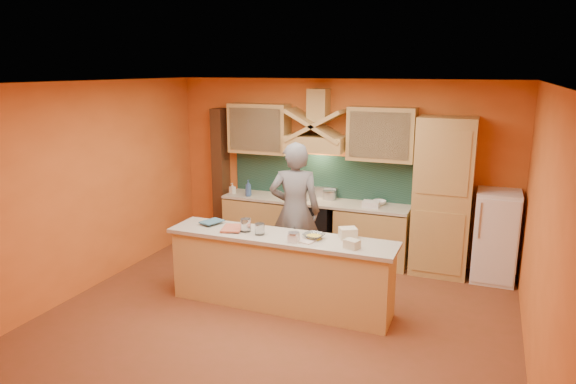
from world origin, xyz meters
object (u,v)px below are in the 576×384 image
at_px(fridge, 495,236).
at_px(kitchen_scale, 294,238).
at_px(stove, 314,228).
at_px(person, 295,212).
at_px(mixing_bowl, 314,236).

xyz_separation_m(fridge, kitchen_scale, (-2.25, -2.07, 0.34)).
height_order(stove, person, person).
xyz_separation_m(person, mixing_bowl, (0.59, -0.89, -0.01)).
bearing_deg(kitchen_scale, stove, 100.62).
height_order(fridge, kitchen_scale, fridge).
bearing_deg(stove, mixing_bowl, -71.41).
bearing_deg(mixing_bowl, kitchen_scale, -131.04).
relative_size(stove, fridge, 0.69).
height_order(kitchen_scale, mixing_bowl, kitchen_scale).
distance_m(fridge, kitchen_scale, 3.08).
bearing_deg(mixing_bowl, stove, 108.59).
relative_size(fridge, kitchen_scale, 10.89).
relative_size(person, kitchen_scale, 16.56).
relative_size(fridge, person, 0.66).
bearing_deg(fridge, stove, 180.00).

